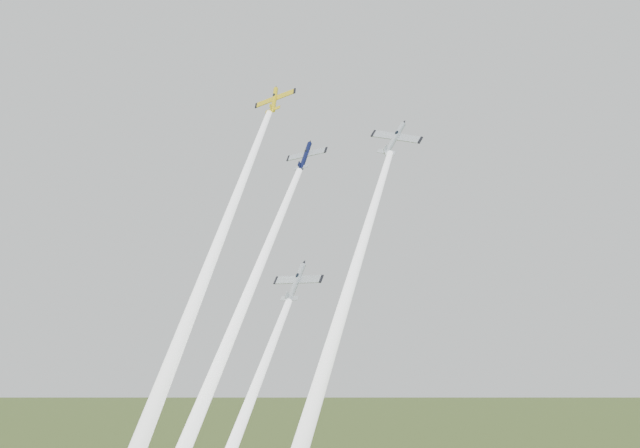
{
  "coord_description": "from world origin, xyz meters",
  "views": [
    {
      "loc": [
        40.39,
        -115.73,
        75.57
      ],
      "look_at": [
        0.0,
        -6.0,
        92.0
      ],
      "focal_mm": 45.0,
      "sensor_mm": 36.0,
      "label": 1
    }
  ],
  "objects": [
    {
      "name": "smoke_trail_silver_right",
      "position": [
        5.86,
        -13.04,
        79.26
      ],
      "size": [
        7.46,
        35.64,
        51.31
      ],
      "primitive_type": null,
      "rotation": [
        -0.59,
        0.0,
        -0.14
      ],
      "color": "white"
    },
    {
      "name": "smoke_trail_navy",
      "position": [
        -8.49,
        -20.41,
        72.75
      ],
      "size": [
        9.45,
        40.4,
        58.64
      ],
      "primitive_type": null,
      "rotation": [
        -0.59,
        0.0,
        -0.18
      ],
      "color": "white"
    },
    {
      "name": "plane_silver_right",
      "position": [
        8.51,
        5.39,
        106.89
      ],
      "size": [
        10.88,
        6.91,
        9.89
      ],
      "primitive_type": null,
      "rotation": [
        0.98,
        0.25,
        -0.14
      ],
      "color": "silver"
    },
    {
      "name": "plane_yellow",
      "position": [
        -10.62,
        1.16,
        114.12
      ],
      "size": [
        8.78,
        5.64,
        8.46
      ],
      "primitive_type": null,
      "rotation": [
        0.98,
        -0.23,
        -0.05
      ],
      "color": "yellow"
    },
    {
      "name": "plane_navy",
      "position": [
        -4.81,
        0.36,
        104.05
      ],
      "size": [
        7.69,
        6.32,
        7.27
      ],
      "primitive_type": null,
      "rotation": [
        0.98,
        -0.08,
        -0.18
      ],
      "color": "#0E133D"
    },
    {
      "name": "smoke_trail_yellow",
      "position": [
        -11.76,
        -20.54,
        81.88
      ],
      "size": [
        4.6,
        41.94,
        60.52
      ],
      "primitive_type": null,
      "rotation": [
        -0.59,
        0.0,
        -0.05
      ],
      "color": "white"
    },
    {
      "name": "plane_silver_low",
      "position": [
        -1.71,
        -11.02,
        83.17
      ],
      "size": [
        9.02,
        6.97,
        7.39
      ],
      "primitive_type": null,
      "rotation": [
        0.98,
        0.01,
        -0.2
      ],
      "color": "silver"
    }
  ]
}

